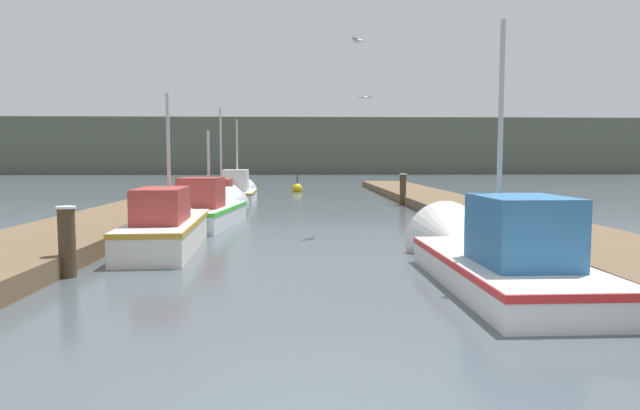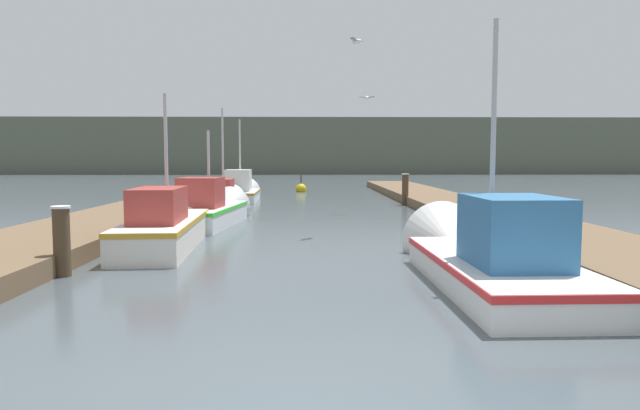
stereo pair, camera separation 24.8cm
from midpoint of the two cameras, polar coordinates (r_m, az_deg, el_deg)
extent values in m
cube|color=brown|center=(21.14, -17.19, -0.42)|extent=(2.88, 40.00, 0.37)
cube|color=brown|center=(21.19, 13.69, -0.33)|extent=(2.88, 40.00, 0.37)
cube|color=#565B4C|center=(77.38, -1.94, 5.82)|extent=(120.00, 16.00, 6.95)
cube|color=silver|center=(9.23, 17.30, -6.51)|extent=(1.88, 4.71, 0.48)
cube|color=red|center=(9.20, 17.32, -5.39)|extent=(1.91, 4.74, 0.10)
cone|color=silver|center=(11.95, 12.47, -3.88)|extent=(1.73, 1.14, 1.71)
cube|color=#2D6699|center=(8.58, 18.77, -2.43)|extent=(1.21, 1.59, 0.98)
cylinder|color=#B2B2B7|center=(9.40, 16.86, 6.40)|extent=(0.08, 0.08, 3.66)
cube|color=silver|center=(13.17, -15.55, -2.77)|extent=(1.62, 4.96, 0.66)
cube|color=gold|center=(13.13, -15.57, -1.62)|extent=(1.66, 4.99, 0.10)
cone|color=silver|center=(16.10, -13.66, -1.39)|extent=(1.34, 1.16, 1.28)
cube|color=#99332D|center=(12.50, -16.11, 0.00)|extent=(1.06, 1.92, 0.72)
cylinder|color=#B2B2B7|center=(13.42, -15.43, 4.77)|extent=(0.08, 0.08, 2.80)
cube|color=silver|center=(17.19, -11.68, -1.09)|extent=(1.95, 4.43, 0.59)
cube|color=green|center=(17.17, -11.69, -0.31)|extent=(1.98, 4.46, 0.10)
cone|color=silver|center=(19.67, -9.71, -0.33)|extent=(1.53, 0.97, 1.46)
cube|color=#99332D|center=(16.62, -12.21, 1.21)|extent=(1.24, 1.32, 0.86)
cylinder|color=#B2B2B7|center=(17.42, -11.48, 3.65)|extent=(0.08, 0.08, 2.24)
cube|color=silver|center=(22.24, -10.21, 0.07)|extent=(1.49, 4.37, 0.46)
cube|color=#A87E2D|center=(22.23, -10.22, 0.50)|extent=(1.52, 4.40, 0.10)
cone|color=silver|center=(24.83, -9.54, 0.56)|extent=(1.31, 0.93, 1.28)
cube|color=#99332D|center=(21.67, -10.40, 1.57)|extent=(0.94, 1.65, 0.77)
cylinder|color=#B2B2B7|center=(22.49, -10.20, 5.13)|extent=(0.08, 0.08, 3.47)
cube|color=silver|center=(26.67, -8.57, 0.89)|extent=(1.68, 3.95, 0.49)
cube|color=#AD8029|center=(26.65, -8.57, 1.29)|extent=(1.71, 3.98, 0.10)
cone|color=silver|center=(29.06, -8.10, 1.21)|extent=(1.55, 0.91, 1.54)
cube|color=silver|center=(26.14, -8.69, 2.43)|extent=(1.11, 1.49, 0.99)
cylinder|color=#B2B2B7|center=(26.90, -8.56, 4.97)|extent=(0.08, 0.08, 3.30)
cylinder|color=#473523|center=(24.48, 8.01, 1.51)|extent=(0.27, 0.27, 1.31)
cylinder|color=silver|center=(24.45, 8.03, 3.09)|extent=(0.31, 0.31, 0.04)
cylinder|color=#473523|center=(10.53, -24.60, -3.49)|extent=(0.28, 0.28, 1.16)
cylinder|color=silver|center=(10.47, -24.71, -0.23)|extent=(0.32, 0.32, 0.04)
sphere|color=gold|center=(33.80, -2.50, 1.62)|extent=(0.63, 0.63, 0.63)
cylinder|color=black|center=(33.78, -2.50, 2.58)|extent=(0.06, 0.06, 0.50)
ellipsoid|color=white|center=(21.13, 4.26, 10.63)|extent=(0.22, 0.31, 0.12)
cube|color=gray|center=(21.16, 3.89, 10.68)|extent=(0.30, 0.20, 0.07)
cube|color=gray|center=(21.10, 4.63, 10.69)|extent=(0.30, 0.20, 0.07)
ellipsoid|color=white|center=(15.45, 3.36, 16.01)|extent=(0.31, 0.27, 0.12)
cube|color=gray|center=(15.34, 3.11, 16.18)|extent=(0.25, 0.29, 0.07)
cube|color=gray|center=(15.58, 3.60, 15.99)|extent=(0.25, 0.29, 0.07)
camera|label=1|loc=(0.12, -90.40, -0.03)|focal=32.00mm
camera|label=2|loc=(0.12, 89.60, 0.03)|focal=32.00mm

